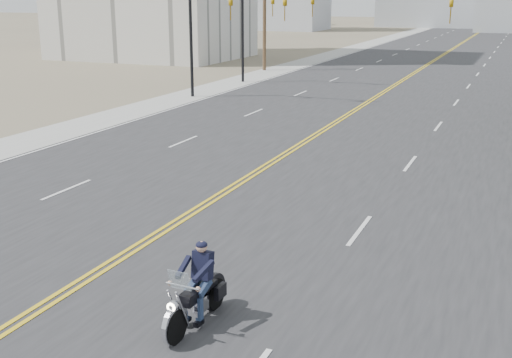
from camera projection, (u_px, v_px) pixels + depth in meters
The scene contains 6 objects.
road at pixel (443, 55), 70.99m from camera, with size 20.00×200.00×0.01m, color #303033.
sidewalk_left at pixel (343, 51), 75.29m from camera, with size 3.00×200.00×0.01m, color #A5A5A0.
traffic_mast_left at pixel (220, 19), 39.32m from camera, with size 7.10×0.26×7.00m.
traffic_mast_far at pixel (264, 16), 46.55m from camera, with size 6.10×0.26×7.00m.
utility_pole_left at pixel (265, 6), 54.66m from camera, with size 2.20×0.30×10.50m.
motorcyclist at pixel (195, 286), 12.44m from camera, with size 0.92×2.14×1.67m, color black, non-canonical shape.
Camera 1 is at (8.82, -4.46, 6.26)m, focal length 45.00 mm.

